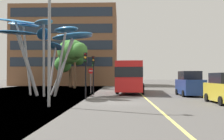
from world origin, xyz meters
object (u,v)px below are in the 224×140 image
car_parked_mid (190,84)px  no_entry_sign (91,77)px  traffic_light_kerb_far (93,67)px  street_lamp (54,16)px  leaf_sculpture (48,36)px  traffic_light_kerb_near (86,66)px  traffic_light_island_mid (93,69)px  red_bus (131,75)px

car_parked_mid → no_entry_sign: bearing=161.7°
traffic_light_kerb_far → street_lamp: 11.12m
leaf_sculpture → traffic_light_kerb_far: (4.27, 1.58, -2.95)m
street_lamp → leaf_sculpture: bearing=107.8°
traffic_light_kerb_near → traffic_light_island_mid: bearing=91.9°
leaf_sculpture → car_parked_mid: (13.54, -0.20, -4.68)m
leaf_sculpture → traffic_light_kerb_near: size_ratio=2.67×
traffic_light_kerb_near → red_bus: bearing=65.2°
traffic_light_kerb_far → red_bus: bearing=38.4°
leaf_sculpture → traffic_light_kerb_far: leaf_sculpture is taller
red_bus → car_parked_mid: bearing=-43.3°
traffic_light_island_mid → car_parked_mid: size_ratio=0.87×
car_parked_mid → leaf_sculpture: bearing=179.1°
red_bus → traffic_light_kerb_far: bearing=-141.6°
traffic_light_kerb_near → no_entry_sign: traffic_light_kerb_near is taller
traffic_light_kerb_near → no_entry_sign: 7.12m
no_entry_sign → red_bus: bearing=21.5°
red_bus → traffic_light_kerb_near: traffic_light_kerb_near is taller
street_lamp → traffic_light_island_mid: bearing=85.9°
traffic_light_island_mid → street_lamp: 14.13m
leaf_sculpture → street_lamp: (2.93, -9.11, -0.21)m
leaf_sculpture → street_lamp: 9.57m
street_lamp → no_entry_sign: 12.72m
red_bus → street_lamp: size_ratio=1.30×
street_lamp → car_parked_mid: bearing=40.0°
leaf_sculpture → traffic_light_kerb_near: (4.22, -4.05, -3.06)m
traffic_light_island_mid → leaf_sculpture: bearing=-129.9°
no_entry_sign → traffic_light_kerb_near: bearing=-86.9°
traffic_light_kerb_far → street_lamp: size_ratio=0.44×
car_parked_mid → traffic_light_island_mid: bearing=153.0°
traffic_light_kerb_far → no_entry_sign: (-0.42, 1.43, -1.01)m
leaf_sculpture → traffic_light_kerb_far: 5.43m
traffic_light_kerb_far → car_parked_mid: 9.60m
traffic_light_kerb_far → traffic_light_kerb_near: bearing=-90.5°
traffic_light_island_mid → car_parked_mid: (9.62, -4.90, -1.64)m
car_parked_mid → no_entry_sign: 10.24m
traffic_light_kerb_far → no_entry_sign: traffic_light_kerb_far is taller
street_lamp → traffic_light_kerb_near: bearing=75.7°
traffic_light_island_mid → no_entry_sign: 1.92m
red_bus → traffic_light_kerb_near: bearing=-114.8°
traffic_light_kerb_far → street_lamp: (-1.34, -10.69, 2.74)m
traffic_light_island_mid → street_lamp: size_ratio=0.42×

